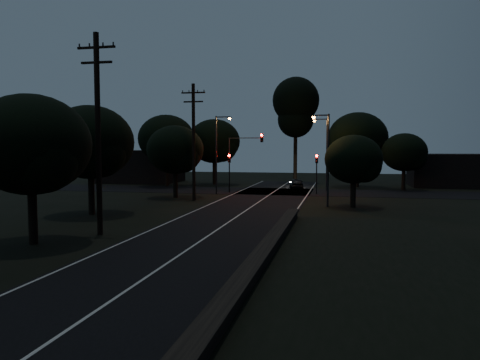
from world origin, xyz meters
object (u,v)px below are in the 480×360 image
at_px(streetlight_c, 326,153).
at_px(utility_pole_far, 194,140).
at_px(tall_pine, 296,107).
at_px(car, 297,183).
at_px(streetlight_b, 325,149).
at_px(signal_left, 229,166).
at_px(utility_pole_mid, 98,131).
at_px(signal_right, 317,167).
at_px(streetlight_a, 218,149).
at_px(signal_mast, 245,152).

bearing_deg(streetlight_c, utility_pole_far, 170.40).
relative_size(tall_pine, car, 3.91).
height_order(streetlight_b, streetlight_c, streetlight_b).
bearing_deg(streetlight_b, utility_pole_far, -133.30).
bearing_deg(streetlight_b, streetlight_c, -87.86).
bearing_deg(signal_left, car, 42.24).
xyz_separation_m(utility_pole_mid, car, (8.02, 31.00, -5.12)).
bearing_deg(signal_right, signal_left, 180.00).
distance_m(signal_right, streetlight_a, 10.26).
bearing_deg(streetlight_c, tall_pine, 100.93).
distance_m(utility_pole_mid, streetlight_c, 19.15).
bearing_deg(streetlight_a, signal_left, 70.41).
relative_size(utility_pole_mid, signal_left, 2.68).
bearing_deg(signal_mast, streetlight_c, -48.81).
distance_m(tall_pine, streetlight_b, 13.08).
xyz_separation_m(signal_mast, streetlight_c, (8.74, -9.99, 0.01)).
bearing_deg(utility_pole_mid, signal_left, 86.79).
height_order(utility_pole_mid, streetlight_a, utility_pole_mid).
bearing_deg(signal_right, streetlight_c, -82.98).
height_order(tall_pine, signal_left, tall_pine).
xyz_separation_m(signal_right, streetlight_c, (1.23, -9.99, 1.51)).
height_order(signal_left, car, signal_left).
distance_m(tall_pine, streetlight_c, 26.14).
distance_m(utility_pole_far, car, 16.85).
xyz_separation_m(utility_pole_mid, streetlight_c, (11.83, 15.00, -1.39)).
xyz_separation_m(tall_pine, signal_left, (-5.60, -15.01, -7.42)).
distance_m(utility_pole_mid, car, 32.43).
bearing_deg(streetlight_b, signal_left, -157.95).
relative_size(utility_pole_mid, tall_pine, 0.77).
height_order(tall_pine, car, tall_pine).
bearing_deg(streetlight_a, utility_pole_far, -96.59).
bearing_deg(streetlight_b, streetlight_a, -150.52).
relative_size(utility_pole_far, car, 2.88).
bearing_deg(streetlight_b, tall_pine, 111.38).
bearing_deg(utility_pole_mid, car, 75.49).
height_order(signal_left, signal_mast, signal_mast).
xyz_separation_m(signal_right, signal_mast, (-7.51, 0.00, 1.50)).
xyz_separation_m(signal_left, streetlight_b, (9.91, 4.01, 1.80)).
height_order(utility_pole_far, signal_mast, utility_pole_far).
height_order(streetlight_a, car, streetlight_a).
bearing_deg(car, utility_pole_mid, 66.85).
bearing_deg(car, streetlight_b, 140.04).
bearing_deg(tall_pine, utility_pole_mid, -99.93).
bearing_deg(utility_pole_far, car, 60.19).
relative_size(streetlight_a, streetlight_b, 1.00).
bearing_deg(streetlight_b, car, 148.68).
bearing_deg(streetlight_a, signal_mast, 39.77).
distance_m(signal_right, signal_mast, 7.66).
xyz_separation_m(utility_pole_far, streetlight_b, (11.31, 12.00, -0.85)).
height_order(tall_pine, streetlight_b, tall_pine).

